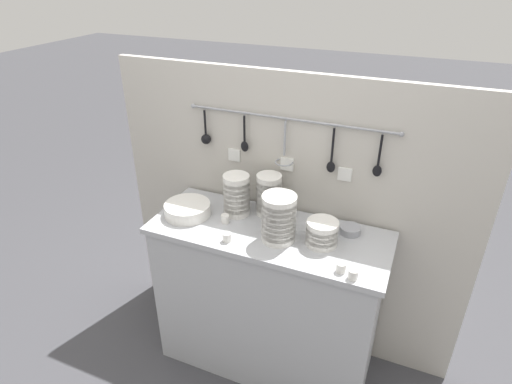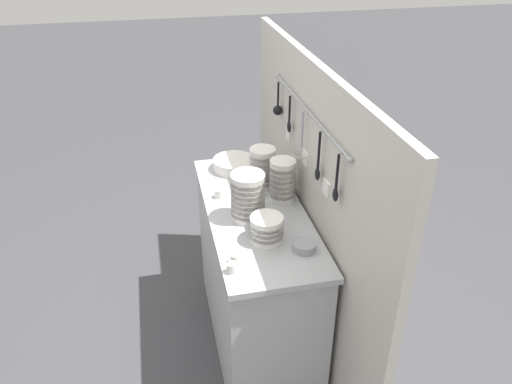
# 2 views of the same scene
# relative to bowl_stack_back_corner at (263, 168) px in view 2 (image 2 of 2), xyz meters

# --- Properties ---
(ground_plane) EXTENTS (20.00, 20.00, 0.00)m
(ground_plane) POSITION_rel_bowl_stack_back_corner_xyz_m (0.22, -0.09, -1.05)
(ground_plane) COLOR #424247
(counter) EXTENTS (1.24, 0.49, 0.94)m
(counter) POSITION_rel_bowl_stack_back_corner_xyz_m (0.22, -0.09, -0.58)
(counter) COLOR #ADAFB5
(counter) RESTS_ON ground
(back_wall) EXTENTS (2.04, 0.11, 1.69)m
(back_wall) POSITION_rel_bowl_stack_back_corner_xyz_m (0.22, 0.19, -0.21)
(back_wall) COLOR #BCB7AD
(back_wall) RESTS_ON ground
(bowl_stack_back_corner) EXTENTS (0.14, 0.14, 0.23)m
(bowl_stack_back_corner) POSITION_rel_bowl_stack_back_corner_xyz_m (0.00, 0.00, 0.00)
(bowl_stack_back_corner) COLOR silver
(bowl_stack_back_corner) RESTS_ON counter
(bowl_stack_nested_right) EXTENTS (0.15, 0.15, 0.13)m
(bowl_stack_nested_right) POSITION_rel_bowl_stack_back_corner_xyz_m (0.50, -0.10, -0.05)
(bowl_stack_nested_right) COLOR silver
(bowl_stack_nested_right) RESTS_ON counter
(bowl_stack_short_front) EXTENTS (0.17, 0.17, 0.24)m
(bowl_stack_short_front) POSITION_rel_bowl_stack_back_corner_xyz_m (0.29, -0.14, 0.01)
(bowl_stack_short_front) COLOR silver
(bowl_stack_short_front) RESTS_ON counter
(bowl_stack_wide_centre) EXTENTS (0.13, 0.13, 0.23)m
(bowl_stack_wide_centre) POSITION_rel_bowl_stack_back_corner_xyz_m (0.16, 0.07, -0.00)
(bowl_stack_wide_centre) COLOR silver
(bowl_stack_wide_centre) RESTS_ON counter
(plate_stack) EXTENTS (0.25, 0.25, 0.07)m
(plate_stack) POSITION_rel_bowl_stack_back_corner_xyz_m (-0.24, -0.12, -0.08)
(plate_stack) COLOR silver
(plate_stack) RESTS_ON counter
(steel_mixing_bowl) EXTENTS (0.11, 0.11, 0.04)m
(steel_mixing_bowl) POSITION_rel_bowl_stack_back_corner_xyz_m (0.61, 0.05, -0.10)
(steel_mixing_bowl) COLOR #93969E
(steel_mixing_bowl) RESTS_ON counter
(cup_front_left) EXTENTS (0.04, 0.04, 0.05)m
(cup_front_left) POSITION_rel_bowl_stack_back_corner_xyz_m (0.07, -0.26, -0.09)
(cup_front_left) COLOR silver
(cup_front_left) RESTS_ON counter
(cup_by_caddy) EXTENTS (0.04, 0.04, 0.05)m
(cup_by_caddy) POSITION_rel_bowl_stack_back_corner_xyz_m (0.70, -0.30, -0.09)
(cup_by_caddy) COLOR silver
(cup_by_caddy) RESTS_ON counter
(cup_edge_near) EXTENTS (0.04, 0.04, 0.05)m
(cup_edge_near) POSITION_rel_bowl_stack_back_corner_xyz_m (0.64, -0.27, -0.09)
(cup_edge_near) COLOR silver
(cup_edge_near) RESTS_ON counter
(cup_back_left) EXTENTS (0.04, 0.04, 0.05)m
(cup_back_left) POSITION_rel_bowl_stack_back_corner_xyz_m (-0.02, -0.11, -0.09)
(cup_back_left) COLOR silver
(cup_back_left) RESTS_ON counter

